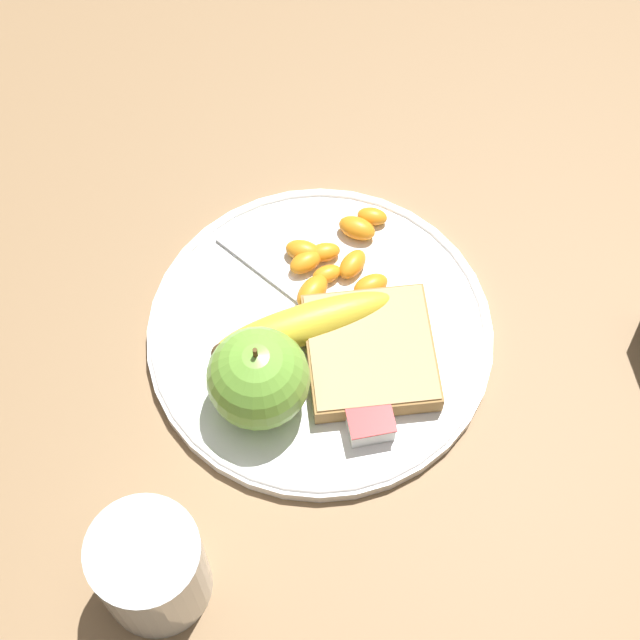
% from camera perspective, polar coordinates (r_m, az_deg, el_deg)
% --- Properties ---
extents(ground_plane, '(3.00, 3.00, 0.00)m').
position_cam_1_polar(ground_plane, '(0.89, 0.00, -0.97)').
color(ground_plane, olive).
extents(plate, '(0.29, 0.29, 0.01)m').
position_cam_1_polar(plate, '(0.88, 0.00, -0.74)').
color(plate, white).
rests_on(plate, ground_plane).
extents(juice_glass, '(0.08, 0.08, 0.09)m').
position_cam_1_polar(juice_glass, '(0.78, -8.99, -12.99)').
color(juice_glass, silver).
rests_on(juice_glass, ground_plane).
extents(apple, '(0.08, 0.08, 0.09)m').
position_cam_1_polar(apple, '(0.82, -3.31, -3.13)').
color(apple, '#72B23D').
rests_on(apple, plate).
extents(banana, '(0.05, 0.16, 0.03)m').
position_cam_1_polar(banana, '(0.86, -0.90, -0.52)').
color(banana, yellow).
rests_on(banana, plate).
extents(bread_slice, '(0.11, 0.11, 0.02)m').
position_cam_1_polar(bread_slice, '(0.86, 2.70, -1.73)').
color(bread_slice, olive).
rests_on(bread_slice, plate).
extents(fork, '(0.16, 0.13, 0.00)m').
position_cam_1_polar(fork, '(0.88, 0.07, 0.40)').
color(fork, silver).
rests_on(fork, plate).
extents(jam_packet, '(0.04, 0.04, 0.02)m').
position_cam_1_polar(jam_packet, '(0.84, 2.59, -5.07)').
color(jam_packet, silver).
rests_on(jam_packet, plate).
extents(orange_segment_0, '(0.03, 0.03, 0.02)m').
position_cam_1_polar(orange_segment_0, '(0.90, -0.71, 3.13)').
color(orange_segment_0, orange).
rests_on(orange_segment_0, plate).
extents(orange_segment_1, '(0.02, 0.03, 0.01)m').
position_cam_1_polar(orange_segment_1, '(0.93, 2.80, 5.54)').
color(orange_segment_1, orange).
rests_on(orange_segment_1, plate).
extents(orange_segment_2, '(0.02, 0.03, 0.02)m').
position_cam_1_polar(orange_segment_2, '(0.91, 0.23, 3.64)').
color(orange_segment_2, orange).
rests_on(orange_segment_2, plate).
extents(orange_segment_3, '(0.03, 0.04, 0.02)m').
position_cam_1_polar(orange_segment_3, '(0.91, -1.19, 3.67)').
color(orange_segment_3, orange).
rests_on(orange_segment_3, plate).
extents(orange_segment_4, '(0.04, 0.04, 0.02)m').
position_cam_1_polar(orange_segment_4, '(0.89, -0.51, 1.51)').
color(orange_segment_4, orange).
rests_on(orange_segment_4, plate).
extents(orange_segment_5, '(0.03, 0.04, 0.02)m').
position_cam_1_polar(orange_segment_5, '(0.92, 1.99, 4.92)').
color(orange_segment_5, orange).
rests_on(orange_segment_5, plate).
extents(orange_segment_6, '(0.03, 0.03, 0.02)m').
position_cam_1_polar(orange_segment_6, '(0.89, 2.72, 1.85)').
color(orange_segment_6, orange).
rests_on(orange_segment_6, plate).
extents(orange_segment_7, '(0.02, 0.03, 0.01)m').
position_cam_1_polar(orange_segment_7, '(0.90, 0.36, 2.46)').
color(orange_segment_7, orange).
rests_on(orange_segment_7, plate).
extents(orange_segment_8, '(0.03, 0.03, 0.02)m').
position_cam_1_polar(orange_segment_8, '(0.90, 1.75, 3.00)').
color(orange_segment_8, orange).
rests_on(orange_segment_8, plate).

